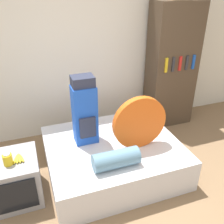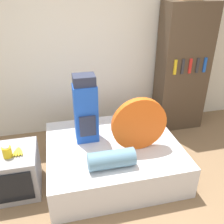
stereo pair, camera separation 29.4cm
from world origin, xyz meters
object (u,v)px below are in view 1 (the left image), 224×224
(tent_bag, at_px, (139,123))
(canister, at_px, (8,159))
(bookshelf, at_px, (172,67))
(backpack, at_px, (85,111))
(television, at_px, (16,179))
(sleeping_roll, at_px, (116,159))

(tent_bag, xyz_separation_m, canister, (-1.50, 0.02, -0.16))
(tent_bag, xyz_separation_m, bookshelf, (1.07, 1.07, 0.25))
(canister, bearing_deg, bookshelf, 22.31)
(backpack, xyz_separation_m, television, (-0.89, -0.26, -0.58))
(backpack, height_order, television, backpack)
(canister, bearing_deg, tent_bag, -0.75)
(backpack, relative_size, canister, 6.16)
(television, bearing_deg, sleeping_roll, -18.18)
(backpack, bearing_deg, tent_bag, -30.11)
(television, height_order, bookshelf, bookshelf)
(tent_bag, bearing_deg, canister, 179.25)
(tent_bag, relative_size, canister, 4.72)
(backpack, height_order, sleeping_roll, backpack)
(backpack, distance_m, bookshelf, 1.81)
(television, bearing_deg, canister, -112.78)
(television, xyz_separation_m, bookshelf, (2.54, 0.99, 0.73))
(tent_bag, bearing_deg, sleeping_roll, -145.51)
(backpack, height_order, canister, backpack)
(backpack, xyz_separation_m, canister, (-0.92, -0.32, -0.24))
(backpack, relative_size, sleeping_roll, 1.67)
(sleeping_roll, xyz_separation_m, television, (-1.08, 0.35, -0.26))
(bookshelf, bearing_deg, television, -158.67)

